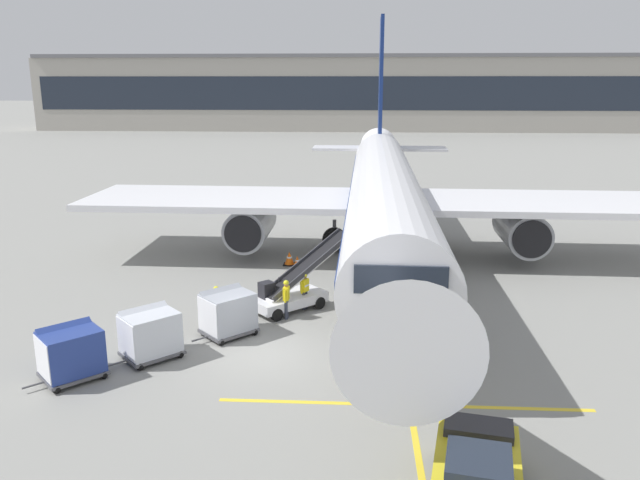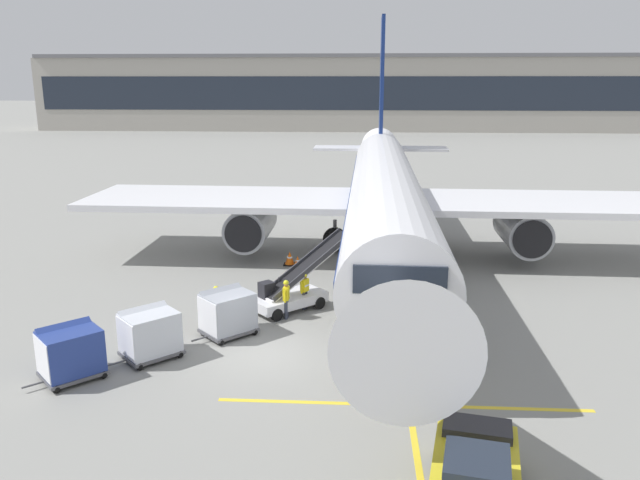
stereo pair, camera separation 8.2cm
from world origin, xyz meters
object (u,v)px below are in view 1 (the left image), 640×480
parked_airplane (384,193)px  ground_crew_by_carts (305,288)px  baggage_cart_second (150,333)px  ground_crew_by_loader (286,297)px  pushback_tug (477,477)px  baggage_cart_lead (227,312)px  safety_cone_engine_keepout (289,258)px  baggage_cart_third (71,352)px  ground_crew_marshaller (217,303)px  belt_loader (293,290)px  safety_cone_wingtip (297,261)px

parked_airplane → ground_crew_by_carts: parked_airplane is taller
baggage_cart_second → ground_crew_by_loader: 6.30m
pushback_tug → parked_airplane: bearing=93.4°
baggage_cart_lead → safety_cone_engine_keepout: 10.20m
baggage_cart_third → ground_crew_marshaller: baggage_cart_third is taller
parked_airplane → safety_cone_engine_keepout: size_ratio=58.86×
pushback_tug → belt_loader: bearing=113.5°
parked_airplane → baggage_cart_second: (-9.25, -14.49, -2.80)m
baggage_cart_third → ground_crew_by_loader: 9.14m
pushback_tug → ground_crew_marshaller: pushback_tug is taller
baggage_cart_third → safety_cone_wingtip: baggage_cart_third is taller
pushback_tug → ground_crew_by_loader: 13.50m
baggage_cart_third → parked_airplane: bearing=54.9°
belt_loader → safety_cone_wingtip: (-0.41, 6.62, -0.60)m
baggage_cart_lead → pushback_tug: (8.14, -10.18, -0.17)m
parked_airplane → ground_crew_by_loader: size_ratio=25.90×
pushback_tug → safety_cone_wingtip: size_ratio=7.68×
safety_cone_engine_keepout → baggage_cart_lead: bearing=-98.2°
baggage_cart_lead → safety_cone_wingtip: baggage_cart_lead is taller
baggage_cart_lead → ground_crew_marshaller: 1.18m
ground_crew_by_loader → ground_crew_marshaller: bearing=-161.4°
ground_crew_by_loader → safety_cone_wingtip: bearing=91.9°
baggage_cart_lead → safety_cone_wingtip: size_ratio=4.15×
baggage_cart_third → safety_cone_engine_keepout: bearing=66.8°
belt_loader → ground_crew_by_carts: size_ratio=2.68×
parked_airplane → baggage_cart_lead: 14.21m
ground_crew_by_carts → ground_crew_by_loader: bearing=-121.2°
baggage_cart_third → ground_crew_by_loader: (6.83, 6.07, -0.00)m
belt_loader → ground_crew_marshaller: (-3.00, -2.16, 0.10)m
ground_crew_by_loader → ground_crew_marshaller: size_ratio=1.00×
pushback_tug → ground_crew_marshaller: (-8.80, 11.17, 0.17)m
safety_cone_engine_keepout → safety_cone_wingtip: safety_cone_engine_keepout is taller
ground_crew_by_carts → ground_crew_marshaller: bearing=-149.2°
parked_airplane → pushback_tug: bearing=-86.6°
baggage_cart_lead → baggage_cart_third: (-4.64, -4.13, 0.00)m
safety_cone_engine_keepout → parked_airplane: bearing=21.3°
parked_airplane → baggage_cart_lead: size_ratio=17.72×
baggage_cart_second → pushback_tug: baggage_cart_second is taller
belt_loader → ground_crew_marshaller: belt_loader is taller
baggage_cart_lead → baggage_cart_second: bearing=-136.5°
ground_crew_by_loader → ground_crew_by_carts: (0.71, 1.17, 0.00)m
belt_loader → safety_cone_engine_keepout: belt_loader is taller
baggage_cart_lead → safety_cone_engine_keepout: (1.46, 10.08, -0.63)m
pushback_tug → ground_crew_by_carts: pushback_tug is taller
parked_airplane → baggage_cart_third: (-11.44, -16.29, -2.80)m
parked_airplane → baggage_cart_lead: bearing=-119.2°
baggage_cart_lead → ground_crew_by_loader: (2.19, 1.94, -0.00)m
parked_airplane → baggage_cart_lead: (-6.80, -12.16, -2.80)m
parked_airplane → pushback_tug: 22.58m
ground_crew_by_carts → safety_cone_wingtip: size_ratio=2.84×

